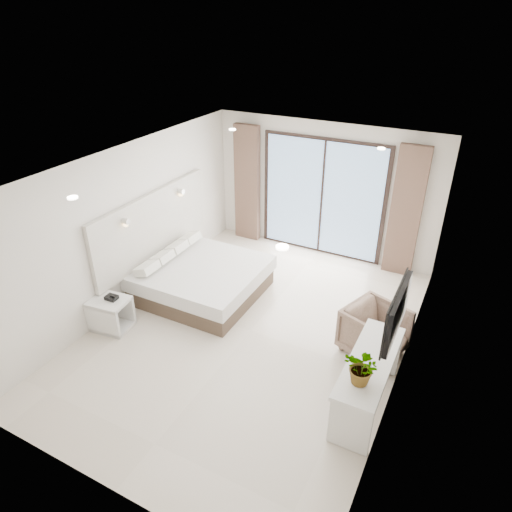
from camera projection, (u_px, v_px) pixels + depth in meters
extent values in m
plane|color=beige|center=(251.00, 331.00, 7.31)|extent=(6.20, 6.20, 0.00)
cube|color=silver|center=(323.00, 190.00, 9.06)|extent=(4.60, 0.02, 2.70)
cube|color=silver|center=(93.00, 401.00, 4.25)|extent=(4.60, 0.02, 2.70)
cube|color=silver|center=(128.00, 227.00, 7.58)|extent=(0.02, 6.20, 2.70)
cube|color=silver|center=(411.00, 299.00, 5.73)|extent=(0.02, 6.20, 2.70)
cube|color=white|center=(249.00, 168.00, 6.00)|extent=(4.60, 6.20, 0.02)
cube|color=beige|center=(154.00, 225.00, 8.10)|extent=(0.08, 3.00, 1.20)
cube|color=black|center=(398.00, 313.00, 5.13)|extent=(0.06, 1.00, 0.58)
cube|color=black|center=(394.00, 312.00, 5.14)|extent=(0.02, 1.04, 0.62)
cube|color=black|center=(322.00, 198.00, 9.11)|extent=(2.56, 0.04, 2.42)
cube|color=#82A5D0|center=(322.00, 198.00, 9.09)|extent=(2.40, 0.01, 2.30)
cube|color=brown|center=(247.00, 184.00, 9.67)|extent=(0.55, 0.14, 2.50)
cube|color=brown|center=(406.00, 213.00, 8.34)|extent=(0.55, 0.14, 2.50)
cylinder|color=white|center=(73.00, 198.00, 5.14)|extent=(0.12, 0.12, 0.02)
cylinder|color=white|center=(282.00, 247.00, 4.09)|extent=(0.12, 0.12, 0.02)
cylinder|color=white|center=(232.00, 130.00, 7.93)|extent=(0.12, 0.12, 0.02)
cylinder|color=white|center=(381.00, 149.00, 6.89)|extent=(0.12, 0.12, 0.02)
cube|color=brown|center=(203.00, 286.00, 8.19)|extent=(1.95, 1.85, 0.31)
cube|color=white|center=(202.00, 273.00, 8.05)|extent=(2.02, 1.93, 0.25)
cube|color=white|center=(147.00, 270.00, 7.74)|extent=(0.28, 0.39, 0.14)
cube|color=white|center=(163.00, 260.00, 8.06)|extent=(0.28, 0.39, 0.14)
cube|color=white|center=(177.00, 249.00, 8.39)|extent=(0.28, 0.39, 0.14)
cube|color=white|center=(190.00, 240.00, 8.72)|extent=(0.28, 0.39, 0.14)
cube|color=silver|center=(109.00, 301.00, 7.14)|extent=(0.64, 0.55, 0.05)
cube|color=silver|center=(113.00, 326.00, 7.38)|extent=(0.64, 0.55, 0.05)
cube|color=silver|center=(101.00, 321.00, 7.10)|extent=(0.59, 0.12, 0.48)
cube|color=silver|center=(120.00, 307.00, 7.43)|extent=(0.59, 0.12, 0.48)
cube|color=black|center=(112.00, 298.00, 7.14)|extent=(0.19, 0.15, 0.06)
cube|color=silver|center=(371.00, 362.00, 5.60)|extent=(0.51, 1.64, 0.06)
cube|color=silver|center=(349.00, 426.00, 5.22)|extent=(0.49, 0.06, 0.71)
cube|color=silver|center=(381.00, 351.00, 6.36)|extent=(0.49, 0.06, 0.71)
imported|color=#33662D|center=(363.00, 371.00, 5.16)|extent=(0.53, 0.56, 0.35)
imported|color=#967362|center=(375.00, 329.00, 6.69)|extent=(0.98, 1.01, 0.82)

